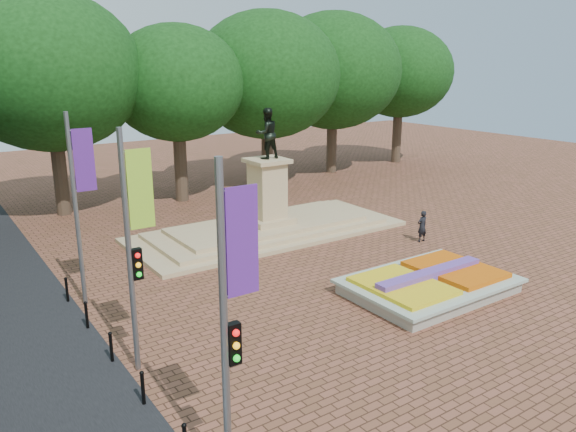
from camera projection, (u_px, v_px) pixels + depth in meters
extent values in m
plane|color=brown|center=(374.00, 282.00, 22.69)|extent=(90.00, 90.00, 0.00)
cube|color=gray|center=(429.00, 287.00, 21.59)|extent=(6.00, 4.00, 0.45)
cube|color=#B7C3B0|center=(429.00, 280.00, 21.52)|extent=(6.30, 4.30, 0.12)
cube|color=#C9500B|center=(455.00, 270.00, 22.27)|extent=(2.60, 3.40, 0.22)
cube|color=yellow|center=(403.00, 286.00, 20.69)|extent=(2.60, 3.40, 0.18)
cube|color=#573696|center=(430.00, 275.00, 21.46)|extent=(5.20, 0.55, 0.38)
cube|color=tan|center=(268.00, 231.00, 29.02)|extent=(14.00, 6.00, 0.20)
cube|color=tan|center=(268.00, 228.00, 28.97)|extent=(12.00, 5.00, 0.20)
cube|color=tan|center=(268.00, 224.00, 28.91)|extent=(10.00, 4.00, 0.20)
cube|color=tan|center=(268.00, 219.00, 28.84)|extent=(2.20, 2.20, 0.30)
cube|color=tan|center=(267.00, 190.00, 28.43)|extent=(1.50, 1.50, 2.80)
cube|color=tan|center=(267.00, 161.00, 28.02)|extent=(1.90, 1.90, 0.20)
imported|color=black|center=(267.00, 134.00, 27.66)|extent=(1.22, 0.95, 2.50)
cylinder|color=#3D2F21|center=(56.00, 180.00, 32.09)|extent=(0.80, 0.80, 4.00)
ellipsoid|color=black|center=(46.00, 97.00, 30.82)|extent=(8.80, 8.80, 7.48)
cylinder|color=#3D2F21|center=(170.00, 168.00, 35.90)|extent=(0.80, 0.80, 4.00)
ellipsoid|color=black|center=(166.00, 93.00, 34.64)|extent=(8.80, 8.80, 7.48)
cylinder|color=#3D2F21|center=(263.00, 157.00, 39.72)|extent=(0.80, 0.80, 4.00)
ellipsoid|color=black|center=(262.00, 89.00, 38.45)|extent=(8.80, 8.80, 7.48)
cylinder|color=#3D2F21|center=(340.00, 149.00, 43.53)|extent=(0.80, 0.80, 4.00)
ellipsoid|color=black|center=(341.00, 87.00, 42.27)|extent=(8.80, 8.80, 7.48)
cylinder|color=#3D2F21|center=(404.00, 141.00, 47.35)|extent=(0.80, 0.80, 4.00)
ellipsoid|color=black|center=(407.00, 84.00, 46.08)|extent=(8.80, 8.80, 7.48)
cylinder|color=slate|center=(224.00, 333.00, 11.03)|extent=(0.16, 0.16, 7.00)
cube|color=#58218A|center=(242.00, 242.00, 10.79)|extent=(0.70, 0.04, 2.20)
cylinder|color=slate|center=(129.00, 255.00, 15.40)|extent=(0.16, 0.16, 7.00)
cube|color=#9BD22A|center=(140.00, 189.00, 15.16)|extent=(0.70, 0.04, 2.20)
cylinder|color=slate|center=(76.00, 212.00, 19.77)|extent=(0.16, 0.16, 7.00)
cube|color=#58218A|center=(84.00, 160.00, 19.53)|extent=(0.70, 0.04, 2.20)
cube|color=black|center=(234.00, 343.00, 11.22)|extent=(0.28, 0.18, 0.90)
cube|color=black|center=(137.00, 264.00, 15.59)|extent=(0.28, 0.18, 0.90)
sphere|color=black|center=(184.00, 426.00, 12.33)|extent=(0.12, 0.12, 0.12)
cylinder|color=black|center=(143.00, 389.00, 14.52)|extent=(0.10, 0.10, 0.90)
sphere|color=black|center=(142.00, 373.00, 14.39)|extent=(0.12, 0.12, 0.12)
cylinder|color=black|center=(111.00, 348.00, 16.58)|extent=(0.10, 0.10, 0.90)
sphere|color=black|center=(110.00, 334.00, 16.46)|extent=(0.12, 0.12, 0.12)
cylinder|color=black|center=(87.00, 316.00, 18.65)|extent=(0.10, 0.10, 0.90)
sphere|color=black|center=(85.00, 303.00, 18.52)|extent=(0.12, 0.12, 0.12)
cylinder|color=black|center=(67.00, 290.00, 20.71)|extent=(0.10, 0.10, 0.90)
sphere|color=black|center=(66.00, 279.00, 20.58)|extent=(0.12, 0.12, 0.12)
imported|color=black|center=(422.00, 226.00, 27.53)|extent=(0.58, 0.39, 1.57)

